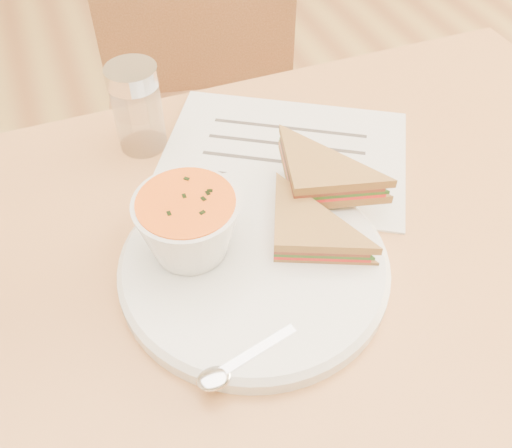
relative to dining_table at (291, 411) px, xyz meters
name	(u,v)px	position (x,y,z in m)	size (l,w,h in m)	color
dining_table	(291,411)	(0.00, 0.00, 0.00)	(1.00, 0.70, 0.75)	#9B5A30
chair_far	(210,136)	(0.06, 0.57, 0.10)	(0.42, 0.42, 0.95)	brown
plate	(254,266)	(-0.06, 0.01, 0.38)	(0.28, 0.28, 0.02)	white
soup_bowl	(189,228)	(-0.12, 0.04, 0.43)	(0.11, 0.11, 0.07)	white
sandwich_half_a	(274,256)	(-0.04, -0.01, 0.41)	(0.11, 0.11, 0.03)	olive
sandwich_half_b	(294,201)	(0.00, 0.05, 0.42)	(0.11, 0.11, 0.03)	olive
spoon	(257,351)	(-0.10, -0.10, 0.40)	(0.16, 0.03, 0.01)	silver
paper_menu	(284,154)	(0.05, 0.17, 0.38)	(0.31, 0.23, 0.00)	silver
condiment_shaker	(137,108)	(-0.12, 0.26, 0.43)	(0.06, 0.06, 0.11)	silver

